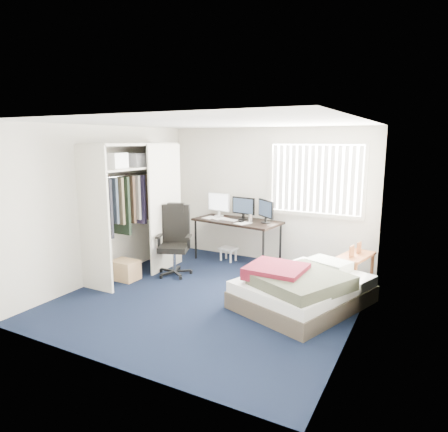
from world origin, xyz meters
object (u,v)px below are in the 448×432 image
at_px(desk, 238,219).
at_px(bed, 302,288).
at_px(office_chair, 175,247).
at_px(nightstand, 355,259).

relative_size(desk, bed, 0.80).
relative_size(office_chair, bed, 0.57).
xyz_separation_m(nightstand, bed, (-0.51, -1.13, -0.19)).
bearing_deg(desk, bed, -40.85).
bearing_deg(desk, nightstand, -8.66).
height_order(office_chair, bed, office_chair).
xyz_separation_m(desk, nightstand, (2.21, -0.34, -0.37)).
height_order(nightstand, bed, nightstand).
bearing_deg(nightstand, desk, 171.34).
bearing_deg(bed, nightstand, 65.98).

